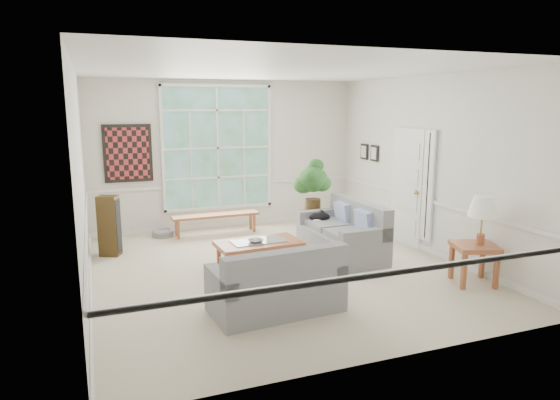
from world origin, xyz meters
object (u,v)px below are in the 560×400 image
object	(u,v)px
loveseat_right	(341,229)
loveseat_front	(276,278)
end_table	(314,225)
side_table	(473,264)
coffee_table	(259,256)

from	to	relation	value
loveseat_right	loveseat_front	bearing A→B (deg)	-137.54
loveseat_right	end_table	bearing A→B (deg)	85.54
loveseat_right	side_table	bearing A→B (deg)	-59.39
loveseat_front	side_table	distance (m)	2.96
loveseat_front	end_table	distance (m)	3.50
coffee_table	end_table	xyz separation A→B (m)	(1.60, 1.46, 0.03)
end_table	coffee_table	bearing A→B (deg)	-137.65
end_table	loveseat_front	bearing A→B (deg)	-122.50
coffee_table	loveseat_right	bearing A→B (deg)	6.45
coffee_table	side_table	bearing A→B (deg)	-33.40
end_table	side_table	world-z (taller)	side_table
coffee_table	side_table	world-z (taller)	side_table
loveseat_right	loveseat_front	world-z (taller)	loveseat_right
loveseat_right	side_table	xyz separation A→B (m)	(1.14, -1.84, -0.17)
side_table	end_table	bearing A→B (deg)	109.46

